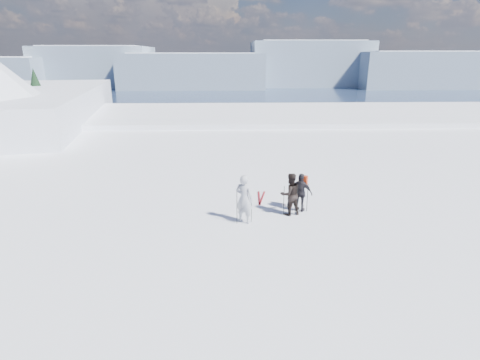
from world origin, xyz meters
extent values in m
plane|color=white|center=(0.00, 60.00, -17.50)|extent=(220.00, 208.01, 71.62)
cube|color=white|center=(0.00, 30.00, -6.50)|extent=(180.00, 16.00, 14.00)
plane|color=navy|center=(0.00, 290.00, -30.00)|extent=(820.00, 820.00, 0.00)
cube|color=slate|center=(-160.00, 470.00, -7.00)|extent=(130.00, 80.00, 46.00)
cube|color=white|center=(-160.00, 470.00, 13.00)|extent=(110.50, 70.00, 8.00)
cube|color=slate|center=(-40.00, 440.00, -11.00)|extent=(160.00, 80.00, 38.00)
cube|color=white|center=(-40.00, 440.00, 5.00)|extent=(136.00, 70.00, 8.00)
cube|color=slate|center=(100.00, 470.00, -4.00)|extent=(140.00, 80.00, 52.00)
cube|color=white|center=(100.00, 470.00, 19.00)|extent=(119.00, 70.00, 8.00)
cube|color=slate|center=(230.00, 440.00, -10.00)|extent=(160.00, 80.00, 40.00)
cube|color=white|center=(230.00, 440.00, 7.00)|extent=(136.00, 70.00, 8.00)
cube|color=#2D2B28|center=(-22.00, 36.00, -9.00)|extent=(21.55, 17.87, 14.25)
cone|color=black|center=(-18.00, 32.00, -3.00)|extent=(5.60, 5.60, 10.00)
cone|color=black|center=(-19.00, 35.00, -3.00)|extent=(5.60, 5.60, 10.00)
cone|color=black|center=(-24.00, 34.00, -1.50)|extent=(7.28, 7.28, 13.00)
cone|color=black|center=(-22.00, 28.00, -3.50)|extent=(5.04, 5.04, 9.00)
cone|color=black|center=(-20.00, 30.00, -2.50)|extent=(6.16, 6.16, 11.00)
cone|color=black|center=(-25.00, 31.00, -2.50)|extent=(6.16, 6.16, 11.00)
cone|color=black|center=(-27.00, 36.00, -2.00)|extent=(6.72, 6.72, 12.00)
imported|color=#A0A3AE|center=(-1.30, 2.55, 1.00)|extent=(0.87, 0.77, 1.99)
imported|color=black|center=(0.64, 3.25, 0.90)|extent=(1.05, 0.92, 1.81)
imported|color=black|center=(1.16, 3.59, 0.84)|extent=(1.06, 0.82, 1.68)
cube|color=#BB3011|center=(1.28, 3.81, 1.91)|extent=(0.41, 0.35, 0.46)
cylinder|color=black|center=(-1.59, 2.42, 0.67)|extent=(0.02, 0.02, 1.34)
cylinder|color=black|center=(-1.01, 2.51, 0.57)|extent=(0.02, 0.02, 1.14)
cylinder|color=black|center=(0.38, 3.21, 0.64)|extent=(0.02, 0.02, 1.27)
cylinder|color=black|center=(0.93, 3.14, 0.68)|extent=(0.02, 0.02, 1.35)
cylinder|color=black|center=(0.94, 3.57, 0.63)|extent=(0.02, 0.02, 1.27)
cylinder|color=black|center=(1.44, 3.54, 0.62)|extent=(0.02, 0.02, 1.25)
cube|color=black|center=(-0.47, 5.16, 0.01)|extent=(0.18, 1.70, 0.03)
cube|color=black|center=(-0.33, 5.16, 0.01)|extent=(0.47, 1.68, 0.03)
camera|label=1|loc=(-1.94, -11.17, 6.38)|focal=28.00mm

